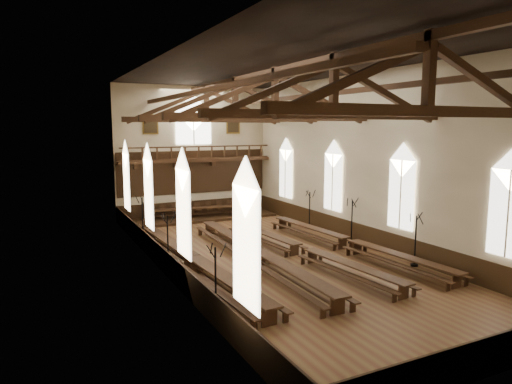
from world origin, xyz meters
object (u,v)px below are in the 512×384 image
high_table (201,209)px  candelabrum_left_mid (168,251)px  refectory_row_b (257,252)px  candelabrum_right_near (415,250)px  refectory_row_c (303,250)px  candelabrum_right_mid (352,230)px  candelabrum_right_far (309,217)px  candelabrum_left_far (143,228)px  dais (201,218)px  refectory_row_d (350,242)px  candelabrum_left_near (216,293)px  refectory_row_a (193,260)px

high_table → candelabrum_left_mid: (-5.51, -10.61, 0.04)m
refectory_row_b → candelabrum_right_near: bearing=-29.4°
refectory_row_b → candelabrum_right_near: (6.90, -3.88, 0.24)m
high_table → refectory_row_c: bearing=-84.4°
candelabrum_right_mid → candelabrum_right_far: 4.58m
refectory_row_b → candelabrum_right_mid: size_ratio=5.42×
candelabrum_left_far → dais: bearing=42.9°
refectory_row_c → candelabrum_left_mid: candelabrum_left_mid is taller
dais → high_table: high_table is taller
candelabrum_right_near → candelabrum_right_far: (-0.00, 9.59, -0.01)m
refectory_row_d → candelabrum_left_far: (-9.87, 7.14, 0.34)m
refectory_row_b → refectory_row_c: refectory_row_b is taller
candelabrum_left_mid → candelabrum_right_mid: 11.10m
dais → candelabrum_left_mid: bearing=-117.5°
refectory_row_b → candelabrum_right_far: bearing=39.6°
refectory_row_d → high_table: (-4.35, 12.26, 0.27)m
dais → candelabrum_right_near: bearing=-70.6°
candelabrum_left_near → candelabrum_right_far: bearing=44.1°
refectory_row_c → candelabrum_right_far: bearing=54.3°
candelabrum_right_mid → candelabrum_left_near: bearing=-151.0°
dais → candelabrum_right_mid: bearing=-62.8°
high_table → candelabrum_right_mid: bearing=-62.8°
candelabrum_left_near → refectory_row_c: bearing=34.8°
candelabrum_left_far → refectory_row_b: bearing=-58.6°
refectory_row_c → refectory_row_d: size_ratio=0.98×
refectory_row_a → candelabrum_left_near: candelabrum_left_near is taller
candelabrum_left_mid → candelabrum_right_near: 12.28m
dais → candelabrum_left_near: 17.91m
high_table → candelabrum_right_mid: size_ratio=2.85×
refectory_row_c → candelabrum_left_mid: 6.96m
candelabrum_left_far → candelabrum_right_far: 11.16m
refectory_row_c → candelabrum_left_near: 8.20m
high_table → candelabrum_left_mid: bearing=-117.5°
refectory_row_b → candelabrum_left_mid: bearing=161.9°
candelabrum_left_near → candelabrum_left_mid: bearing=90.0°
dais → candelabrum_right_far: bearing=-48.3°
refectory_row_a → refectory_row_b: (3.31, -0.22, 0.01)m
refectory_row_a → candelabrum_left_mid: 1.48m
candelabrum_left_far → refectory_row_a: bearing=-82.3°
refectory_row_b → high_table: bearing=83.7°
dais → candelabrum_right_near: size_ratio=4.21×
refectory_row_a → refectory_row_b: 3.31m
high_table → candelabrum_right_near: bearing=-70.6°
refectory_row_a → dais: size_ratio=1.30×
refectory_row_a → candelabrum_left_near: bearing=-99.6°
candelabrum_right_far → candelabrum_left_near: bearing=-135.9°
refectory_row_b → refectory_row_c: bearing=-8.3°
refectory_row_a → high_table: high_table is taller
candelabrum_right_far → candelabrum_right_near: bearing=-90.0°
candelabrum_right_near → candelabrum_right_mid: size_ratio=0.99×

